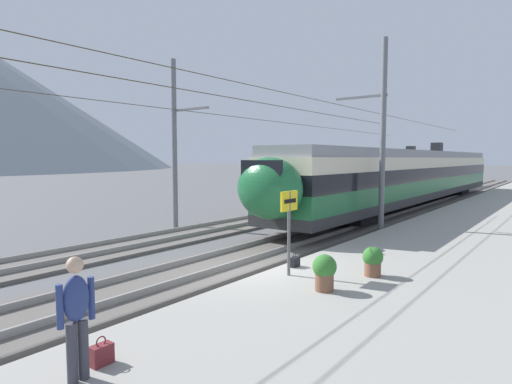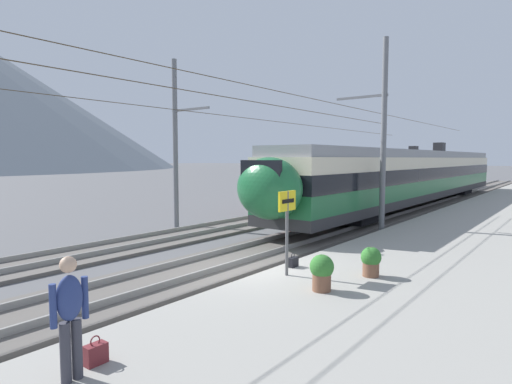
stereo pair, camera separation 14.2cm
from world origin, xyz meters
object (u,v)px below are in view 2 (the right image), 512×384
Objects in this scene: catenary_mast_mid at (380,134)px; platform_sign at (287,214)px; passenger_walking at (70,312)px; handbag_near_sign at (293,262)px; potted_plant_platform_edge at (322,270)px; train_near_platform at (416,175)px; train_far_track at (393,171)px; handbag_beside_passenger at (96,354)px; catenary_mast_far_side at (178,141)px; potted_plant_by_shelter at (371,260)px.

platform_sign is (-8.91, -1.14, -2.41)m from catenary_mast_mid.
platform_sign is at bearing 5.35° from passenger_walking.
handbag_near_sign is 2.17m from potted_plant_platform_edge.
train_near_platform is at bearing 8.66° from platform_sign.
train_far_track reaches higher than handbag_beside_passenger.
handbag_beside_passenger reaches higher than handbag_near_sign.
train_near_platform is 0.75× the size of catenary_mast_mid.
potted_plant_by_shelter is at bearing -108.23° from catenary_mast_far_side.
platform_sign is at bearing -157.54° from handbag_near_sign.
catenary_mast_far_side reaches higher than handbag_beside_passenger.
potted_plant_by_shelter is at bearing -165.76° from train_near_platform.
catenary_mast_mid reaches higher than potted_plant_by_shelter.
passenger_walking is (-34.65, -8.20, -0.90)m from train_far_track.
train_near_platform is at bearing 14.24° from potted_plant_by_shelter.
train_far_track is 29.62m from platform_sign.
handbag_near_sign is (6.38, 0.73, -0.02)m from handbag_beside_passenger.
train_far_track reaches higher than handbag_near_sign.
platform_sign reaches higher than passenger_walking.
potted_plant_platform_edge is at bearing -10.42° from handbag_beside_passenger.
train_near_platform reaches higher than handbag_beside_passenger.
catenary_mast_far_side reaches higher than potted_plant_platform_edge.
potted_plant_platform_edge reaches higher than handbag_beside_passenger.
platform_sign is 2.61× the size of potted_plant_platform_edge.
train_far_track is (8.51, 4.57, -0.00)m from train_near_platform.
potted_plant_platform_edge is (5.45, -0.76, -0.48)m from passenger_walking.
train_near_platform is 0.75× the size of catenary_mast_far_side.
potted_plant_by_shelter reaches higher than handbag_near_sign.
handbag_beside_passenger is at bearing -136.51° from catenary_mast_far_side.
catenary_mast_far_side is 11.00m from platform_sign.
train_far_track is at bearing 13.31° from passenger_walking.
potted_plant_platform_edge is 1.10× the size of potted_plant_by_shelter.
catenary_mast_mid is (-19.71, -6.49, 2.14)m from train_far_track.
handbag_near_sign is at bearing -165.29° from train_far_track.
catenary_mast_far_side reaches higher than potted_plant_by_shelter.
catenary_mast_far_side reaches higher than train_near_platform.
catenary_mast_far_side reaches higher than handbag_near_sign.
handbag_beside_passenger is at bearing 169.58° from potted_plant_platform_edge.
platform_sign reaches higher than potted_plant_platform_edge.
passenger_walking is 6.93m from handbag_near_sign.
handbag_near_sign is at bearing 22.46° from platform_sign.
catenary_mast_far_side is 27.43× the size of passenger_walking.
catenary_mast_mid is 15.33m from passenger_walking.
handbag_near_sign is (0.80, 0.33, -1.44)m from platform_sign.
catenary_mast_mid is at bearing 5.72° from handbag_near_sign.
potted_plant_by_shelter is (1.79, -0.41, -0.05)m from potted_plant_platform_edge.
passenger_walking is at bearing -174.65° from platform_sign.
handbag_beside_passenger is 0.56× the size of potted_plant_by_shelter.
handbag_near_sign is (-4.15, -9.25, -3.64)m from catenary_mast_far_side.
train_near_platform is 1.04× the size of train_far_track.
handbag_beside_passenger is at bearing -172.32° from train_near_platform.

